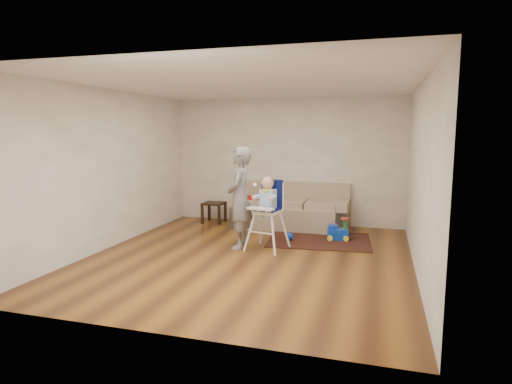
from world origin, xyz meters
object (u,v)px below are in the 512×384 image
(sofa, at_px, (291,206))
(side_table, at_px, (214,212))
(adult, at_px, (240,198))
(ride_on_toy, at_px, (338,228))
(toy_ball, at_px, (289,236))
(high_chair, at_px, (267,215))

(sofa, height_order, side_table, sofa)
(side_table, height_order, adult, adult)
(ride_on_toy, xyz_separation_m, adult, (-1.57, -0.98, 0.65))
(toy_ball, distance_m, high_chair, 0.87)
(high_chair, bearing_deg, sofa, 101.16)
(side_table, xyz_separation_m, adult, (1.20, -1.79, 0.65))
(ride_on_toy, bearing_deg, toy_ball, -167.98)
(toy_ball, bearing_deg, adult, -137.72)
(toy_ball, xyz_separation_m, adult, (-0.73, -0.66, 0.78))
(toy_ball, bearing_deg, sofa, 100.74)
(high_chair, height_order, adult, adult)
(side_table, distance_m, toy_ball, 2.24)
(high_chair, bearing_deg, toy_ball, 81.73)
(sofa, bearing_deg, adult, -106.16)
(toy_ball, height_order, high_chair, high_chair)
(side_table, xyz_separation_m, high_chair, (1.69, -1.78, 0.38))
(side_table, relative_size, ride_on_toy, 1.09)
(side_table, bearing_deg, toy_ball, -30.25)
(sofa, distance_m, high_chair, 1.78)
(side_table, xyz_separation_m, ride_on_toy, (2.78, -0.81, -0.00))
(side_table, distance_m, ride_on_toy, 2.89)
(sofa, xyz_separation_m, high_chair, (-0.03, -1.77, 0.15))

